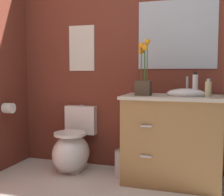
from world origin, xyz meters
TOP-DOWN VIEW (x-y plane):
  - wall_back at (0.20, 1.63)m, footprint 4.49×0.05m
  - toilet at (-0.72, 1.33)m, footprint 0.38×0.59m
  - vanity_cabinet at (0.35, 1.31)m, footprint 0.94×0.56m
  - flower_vase at (0.08, 1.23)m, footprint 0.14×0.14m
  - soap_bottle at (0.66, 1.27)m, footprint 0.06×0.06m
  - lotion_bottle at (0.54, 1.38)m, footprint 0.05×0.05m
  - trash_bin at (-0.14, 1.31)m, footprint 0.18×0.18m
  - wall_poster at (-0.72, 1.60)m, footprint 0.30×0.01m
  - wall_mirror at (0.34, 1.60)m, footprint 0.80×0.01m
  - toilet_paper_roll at (-1.37, 1.14)m, footprint 0.11×0.11m

SIDE VIEW (x-z plane):
  - trash_bin at x=-0.14m, z-range 0.00..0.27m
  - toilet at x=-0.72m, z-range -0.10..0.59m
  - vanity_cabinet at x=0.35m, z-range -0.08..0.95m
  - toilet_paper_roll at x=-1.37m, z-range 0.62..0.74m
  - soap_bottle at x=0.66m, z-range 0.84..1.00m
  - lotion_bottle at x=0.54m, z-range 0.84..1.06m
  - flower_vase at x=0.08m, z-range 0.75..1.28m
  - wall_back at x=0.20m, z-range 0.00..2.50m
  - wall_poster at x=-0.72m, z-range 1.08..1.59m
  - wall_mirror at x=0.34m, z-range 1.10..1.80m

